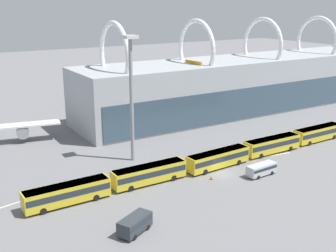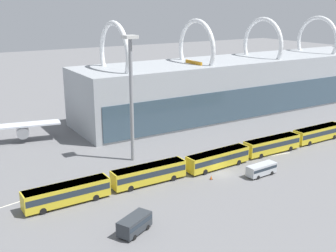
{
  "view_description": "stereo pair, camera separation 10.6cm",
  "coord_description": "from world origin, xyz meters",
  "px_view_note": "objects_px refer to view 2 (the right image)",
  "views": [
    {
      "loc": [
        -44.31,
        -53.97,
        29.09
      ],
      "look_at": [
        0.49,
        19.09,
        4.0
      ],
      "focal_mm": 45.0,
      "sensor_mm": 36.0,
      "label": 1
    },
    {
      "loc": [
        -44.22,
        -54.03,
        29.09
      ],
      "look_at": [
        0.49,
        19.09,
        4.0
      ],
      "focal_mm": 45.0,
      "sensor_mm": 36.0,
      "label": 2
    }
  ],
  "objects_px": {
    "traffic_cone_0": "(276,167)",
    "floodlight_mast": "(131,87)",
    "airliner_at_gate_far": "(166,92)",
    "service_van_foreground": "(261,169)",
    "shuttle_bus_0": "(67,193)",
    "shuttle_bus_1": "(149,173)",
    "shuttle_bus_3": "(272,144)",
    "shuttle_bus_4": "(318,133)",
    "traffic_cone_1": "(211,177)",
    "shuttle_bus_2": "(218,158)",
    "service_van_crossing": "(135,223)"
  },
  "relations": [
    {
      "from": "shuttle_bus_0",
      "to": "traffic_cone_0",
      "type": "distance_m",
      "value": 37.55
    },
    {
      "from": "traffic_cone_0",
      "to": "traffic_cone_1",
      "type": "distance_m",
      "value": 13.15
    },
    {
      "from": "service_van_crossing",
      "to": "floodlight_mast",
      "type": "relative_size",
      "value": 0.23
    },
    {
      "from": "service_van_foreground",
      "to": "traffic_cone_1",
      "type": "height_order",
      "value": "service_van_foreground"
    },
    {
      "from": "airliner_at_gate_far",
      "to": "shuttle_bus_4",
      "type": "distance_m",
      "value": 44.08
    },
    {
      "from": "shuttle_bus_2",
      "to": "service_van_foreground",
      "type": "bearing_deg",
      "value": -61.87
    },
    {
      "from": "shuttle_bus_1",
      "to": "shuttle_bus_3",
      "type": "xyz_separation_m",
      "value": [
        28.35,
        0.19,
        0.0
      ]
    },
    {
      "from": "service_van_crossing",
      "to": "shuttle_bus_4",
      "type": "bearing_deg",
      "value": -12.03
    },
    {
      "from": "shuttle_bus_0",
      "to": "floodlight_mast",
      "type": "relative_size",
      "value": 0.56
    },
    {
      "from": "airliner_at_gate_far",
      "to": "service_van_foreground",
      "type": "distance_m",
      "value": 50.97
    },
    {
      "from": "airliner_at_gate_far",
      "to": "traffic_cone_1",
      "type": "xyz_separation_m",
      "value": [
        -19.02,
        -46.49,
        -4.73
      ]
    },
    {
      "from": "airliner_at_gate_far",
      "to": "shuttle_bus_0",
      "type": "height_order",
      "value": "airliner_at_gate_far"
    },
    {
      "from": "shuttle_bus_0",
      "to": "service_van_foreground",
      "type": "xyz_separation_m",
      "value": [
        32.57,
        -7.09,
        -0.63
      ]
    },
    {
      "from": "service_van_foreground",
      "to": "traffic_cone_0",
      "type": "xyz_separation_m",
      "value": [
        4.43,
        0.86,
        -0.96
      ]
    },
    {
      "from": "shuttle_bus_1",
      "to": "traffic_cone_0",
      "type": "height_order",
      "value": "shuttle_bus_1"
    },
    {
      "from": "shuttle_bus_3",
      "to": "traffic_cone_1",
      "type": "distance_m",
      "value": 19.02
    },
    {
      "from": "shuttle_bus_4",
      "to": "traffic_cone_1",
      "type": "height_order",
      "value": "shuttle_bus_4"
    },
    {
      "from": "shuttle_bus_2",
      "to": "service_van_crossing",
      "type": "relative_size",
      "value": 2.39
    },
    {
      "from": "floodlight_mast",
      "to": "shuttle_bus_1",
      "type": "bearing_deg",
      "value": -103.2
    },
    {
      "from": "airliner_at_gate_far",
      "to": "traffic_cone_1",
      "type": "relative_size",
      "value": 50.27
    },
    {
      "from": "shuttle_bus_4",
      "to": "floodlight_mast",
      "type": "xyz_separation_m",
      "value": [
        -39.91,
        10.61,
        12.45
      ]
    },
    {
      "from": "shuttle_bus_1",
      "to": "shuttle_bus_2",
      "type": "bearing_deg",
      "value": -1.55
    },
    {
      "from": "shuttle_bus_2",
      "to": "service_van_foreground",
      "type": "height_order",
      "value": "shuttle_bus_2"
    },
    {
      "from": "shuttle_bus_2",
      "to": "traffic_cone_1",
      "type": "distance_m",
      "value": 5.85
    },
    {
      "from": "shuttle_bus_2",
      "to": "service_van_foreground",
      "type": "distance_m",
      "value": 8.11
    },
    {
      "from": "shuttle_bus_1",
      "to": "traffic_cone_0",
      "type": "bearing_deg",
      "value": -15.61
    },
    {
      "from": "traffic_cone_1",
      "to": "service_van_foreground",
      "type": "bearing_deg",
      "value": -20.82
    },
    {
      "from": "shuttle_bus_4",
      "to": "traffic_cone_0",
      "type": "relative_size",
      "value": 22.89
    },
    {
      "from": "airliner_at_gate_far",
      "to": "floodlight_mast",
      "type": "distance_m",
      "value": 41.82
    },
    {
      "from": "airliner_at_gate_far",
      "to": "traffic_cone_0",
      "type": "bearing_deg",
      "value": 171.93
    },
    {
      "from": "service_van_foreground",
      "to": "shuttle_bus_0",
      "type": "bearing_deg",
      "value": -15.44
    },
    {
      "from": "shuttle_bus_0",
      "to": "traffic_cone_1",
      "type": "xyz_separation_m",
      "value": [
        24.07,
        -3.86,
        -1.52
      ]
    },
    {
      "from": "shuttle_bus_2",
      "to": "airliner_at_gate_far",
      "type": "bearing_deg",
      "value": 67.75
    },
    {
      "from": "airliner_at_gate_far",
      "to": "shuttle_bus_4",
      "type": "height_order",
      "value": "airliner_at_gate_far"
    },
    {
      "from": "airliner_at_gate_far",
      "to": "traffic_cone_0",
      "type": "distance_m",
      "value": 49.47
    },
    {
      "from": "shuttle_bus_4",
      "to": "traffic_cone_0",
      "type": "xyz_separation_m",
      "value": [
        -19.71,
        -7.06,
        -1.59
      ]
    },
    {
      "from": "airliner_at_gate_far",
      "to": "service_van_crossing",
      "type": "bearing_deg",
      "value": 144.35
    },
    {
      "from": "shuttle_bus_4",
      "to": "service_van_crossing",
      "type": "bearing_deg",
      "value": -166.38
    },
    {
      "from": "shuttle_bus_3",
      "to": "floodlight_mast",
      "type": "relative_size",
      "value": 0.56
    },
    {
      "from": "shuttle_bus_0",
      "to": "traffic_cone_1",
      "type": "height_order",
      "value": "shuttle_bus_0"
    },
    {
      "from": "service_van_crossing",
      "to": "traffic_cone_1",
      "type": "height_order",
      "value": "service_van_crossing"
    },
    {
      "from": "shuttle_bus_3",
      "to": "service_van_foreground",
      "type": "bearing_deg",
      "value": -142.6
    },
    {
      "from": "airliner_at_gate_far",
      "to": "service_van_crossing",
      "type": "xyz_separation_m",
      "value": [
        -38.2,
        -55.21,
        -3.74
      ]
    },
    {
      "from": "shuttle_bus_2",
      "to": "shuttle_bus_4",
      "type": "relative_size",
      "value": 1.01
    },
    {
      "from": "traffic_cone_0",
      "to": "floodlight_mast",
      "type": "bearing_deg",
      "value": 138.82
    },
    {
      "from": "airliner_at_gate_far",
      "to": "shuttle_bus_1",
      "type": "relative_size",
      "value": 2.7
    },
    {
      "from": "shuttle_bus_0",
      "to": "traffic_cone_0",
      "type": "relative_size",
      "value": 22.89
    },
    {
      "from": "shuttle_bus_2",
      "to": "shuttle_bus_1",
      "type": "bearing_deg",
      "value": 174.94
    },
    {
      "from": "shuttle_bus_3",
      "to": "traffic_cone_1",
      "type": "height_order",
      "value": "shuttle_bus_3"
    },
    {
      "from": "shuttle_bus_0",
      "to": "shuttle_bus_3",
      "type": "relative_size",
      "value": 1.0
    }
  ]
}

